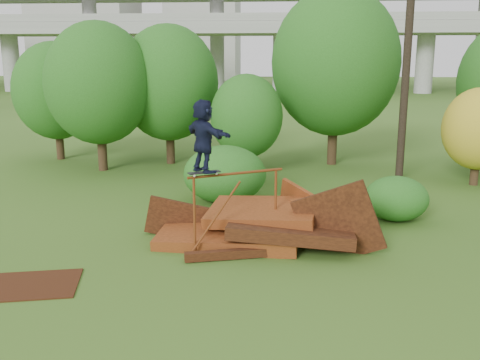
# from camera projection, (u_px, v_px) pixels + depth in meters

# --- Properties ---
(ground) EXTENTS (240.00, 240.00, 0.00)m
(ground) POSITION_uv_depth(u_px,v_px,m) (271.00, 277.00, 11.11)
(ground) COLOR #2D5116
(ground) RESTS_ON ground
(scrap_pile) EXTENTS (5.98, 3.30, 2.22)m
(scrap_pile) POSITION_uv_depth(u_px,v_px,m) (259.00, 227.00, 13.13)
(scrap_pile) COLOR #52270E
(scrap_pile) RESTS_ON ground
(grind_rail) EXTENTS (2.13, 1.22, 1.86)m
(grind_rail) POSITION_uv_depth(u_px,v_px,m) (236.00, 195.00, 12.52)
(grind_rail) COLOR brown
(grind_rail) RESTS_ON ground
(skateboard) EXTENTS (0.75, 0.54, 0.08)m
(skateboard) POSITION_uv_depth(u_px,v_px,m) (204.00, 172.00, 12.06)
(skateboard) COLOR black
(skateboard) RESTS_ON grind_rail
(skater) EXTENTS (1.37, 1.45, 1.63)m
(skater) POSITION_uv_depth(u_px,v_px,m) (204.00, 136.00, 11.88)
(skater) COLOR black
(skater) RESTS_ON skateboard
(flat_plate) EXTENTS (2.27, 1.84, 0.03)m
(flat_plate) POSITION_uv_depth(u_px,v_px,m) (27.00, 285.00, 10.66)
(flat_plate) COLOR #381A0C
(flat_plate) RESTS_ON ground
(tree_0) EXTENTS (4.16, 4.16, 5.87)m
(tree_0) POSITION_uv_depth(u_px,v_px,m) (98.00, 83.00, 20.87)
(tree_0) COLOR black
(tree_0) RESTS_ON ground
(tree_1) EXTENTS (4.19, 4.19, 5.83)m
(tree_1) POSITION_uv_depth(u_px,v_px,m) (169.00, 83.00, 22.29)
(tree_1) COLOR black
(tree_1) RESTS_ON ground
(tree_2) EXTENTS (2.75, 2.75, 3.88)m
(tree_2) POSITION_uv_depth(u_px,v_px,m) (246.00, 116.00, 20.19)
(tree_2) COLOR black
(tree_2) RESTS_ON ground
(tree_3) EXTENTS (5.24, 5.24, 7.27)m
(tree_3) POSITION_uv_depth(u_px,v_px,m) (335.00, 63.00, 21.93)
(tree_3) COLOR black
(tree_3) RESTS_ON ground
(tree_4) EXTENTS (2.50, 2.50, 3.46)m
(tree_4) POSITION_uv_depth(u_px,v_px,m) (479.00, 129.00, 18.70)
(tree_4) COLOR black
(tree_4) RESTS_ON ground
(tree_6) EXTENTS (3.70, 3.70, 5.16)m
(tree_6) POSITION_uv_depth(u_px,v_px,m) (56.00, 91.00, 23.34)
(tree_6) COLOR black
(tree_6) RESTS_ON ground
(shrub_left) EXTENTS (2.60, 2.40, 1.80)m
(shrub_left) POSITION_uv_depth(u_px,v_px,m) (225.00, 174.00, 16.70)
(shrub_left) COLOR #1A4311
(shrub_left) RESTS_ON ground
(shrub_right) EXTENTS (1.77, 1.62, 1.25)m
(shrub_right) POSITION_uv_depth(u_px,v_px,m) (396.00, 198.00, 14.86)
(shrub_right) COLOR #1A4311
(shrub_right) RESTS_ON ground
(utility_pole) EXTENTS (1.40, 0.28, 9.90)m
(utility_pole) POSITION_uv_depth(u_px,v_px,m) (408.00, 41.00, 18.69)
(utility_pole) COLOR black
(utility_pole) RESTS_ON ground
(freeway_overpass) EXTENTS (160.00, 15.00, 13.70)m
(freeway_overpass) POSITION_uv_depth(u_px,v_px,m) (282.00, 12.00, 69.93)
(freeway_overpass) COLOR gray
(freeway_overpass) RESTS_ON ground
(building_right) EXTENTS (14.00, 14.00, 28.00)m
(building_right) POSITION_uv_depth(u_px,v_px,m) (204.00, 9.00, 108.30)
(building_right) COLOR #9E9E99
(building_right) RESTS_ON ground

